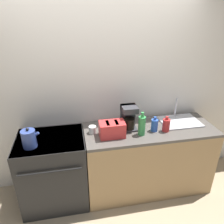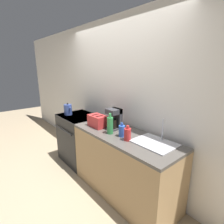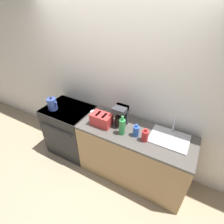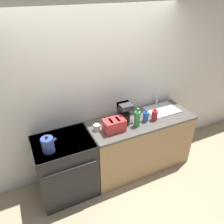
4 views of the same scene
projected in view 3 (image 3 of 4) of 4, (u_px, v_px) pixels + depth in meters
name	position (u px, v px, depth m)	size (l,w,h in m)	color
ground_plane	(92.00, 173.00, 2.97)	(12.00, 12.00, 0.00)	tan
wall_back	(112.00, 88.00, 2.72)	(8.00, 0.05, 2.60)	silver
stove	(71.00, 129.00, 3.17)	(0.78, 0.66, 0.93)	black
counter_block	(133.00, 154.00, 2.70)	(1.64, 0.64, 0.93)	tan
kettle	(52.00, 104.00, 2.84)	(0.19, 0.15, 0.23)	#33478C
toaster	(101.00, 120.00, 2.51)	(0.30, 0.19, 0.18)	red
coffee_maker	(121.00, 115.00, 2.49)	(0.18, 0.19, 0.31)	#333338
sink_tray	(169.00, 138.00, 2.32)	(0.50, 0.39, 0.28)	#B7B7BC
bottle_blue	(136.00, 131.00, 2.33)	(0.08, 0.08, 0.19)	#2D56B7
bottle_green	(122.00, 127.00, 2.33)	(0.08, 0.08, 0.29)	#338C47
bottle_red	(145.00, 136.00, 2.25)	(0.09, 0.09, 0.20)	#B72828
cup_white	(93.00, 114.00, 2.71)	(0.09, 0.09, 0.09)	white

